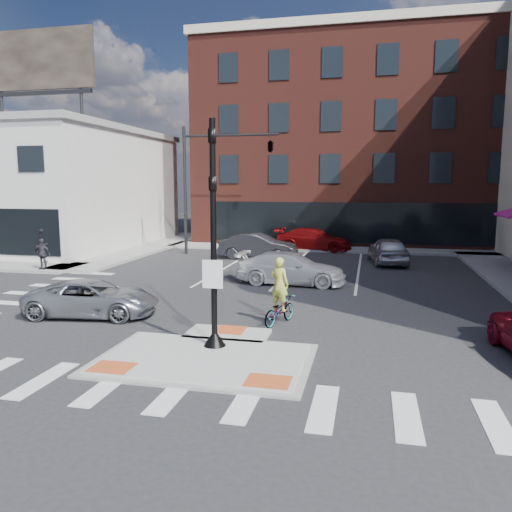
% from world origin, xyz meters
% --- Properties ---
extents(ground, '(120.00, 120.00, 0.00)m').
position_xyz_m(ground, '(0.00, 0.00, 0.00)').
color(ground, '#28282B').
rests_on(ground, ground).
extents(refuge_island, '(5.40, 4.65, 0.13)m').
position_xyz_m(refuge_island, '(0.00, -0.26, 0.05)').
color(refuge_island, gray).
rests_on(refuge_island, ground).
extents(sidewalk_nw, '(23.50, 20.50, 0.15)m').
position_xyz_m(sidewalk_nw, '(-16.76, 15.29, 0.08)').
color(sidewalk_nw, gray).
rests_on(sidewalk_nw, ground).
extents(sidewalk_n, '(26.00, 3.00, 0.15)m').
position_xyz_m(sidewalk_n, '(3.00, 22.00, 0.07)').
color(sidewalk_n, gray).
rests_on(sidewalk_n, ground).
extents(building_nw, '(20.40, 16.40, 14.40)m').
position_xyz_m(building_nw, '(-21.98, 19.98, 4.23)').
color(building_nw, silver).
rests_on(building_nw, ground).
extents(building_n, '(24.40, 18.40, 15.50)m').
position_xyz_m(building_n, '(3.00, 31.99, 7.80)').
color(building_n, '#59231B').
rests_on(building_n, ground).
extents(building_far_left, '(10.00, 12.00, 10.00)m').
position_xyz_m(building_far_left, '(-4.00, 52.00, 5.00)').
color(building_far_left, slate).
rests_on(building_far_left, ground).
extents(building_far_right, '(12.00, 12.00, 12.00)m').
position_xyz_m(building_far_right, '(9.00, 54.00, 6.00)').
color(building_far_right, brown).
rests_on(building_far_right, ground).
extents(signal_pole, '(0.60, 0.60, 5.98)m').
position_xyz_m(signal_pole, '(0.00, 0.40, 2.36)').
color(signal_pole, black).
rests_on(signal_pole, refuge_island).
extents(mast_arm_signal, '(6.10, 2.24, 8.00)m').
position_xyz_m(mast_arm_signal, '(-3.47, 18.00, 6.21)').
color(mast_arm_signal, black).
rests_on(mast_arm_signal, ground).
extents(silver_suv, '(4.64, 2.61, 1.22)m').
position_xyz_m(silver_suv, '(-5.11, 2.86, 0.61)').
color(silver_suv, '#A3A6AA').
rests_on(silver_suv, ground).
extents(white_pickup, '(4.92, 2.12, 1.41)m').
position_xyz_m(white_pickup, '(0.61, 9.78, 0.71)').
color(white_pickup, silver).
rests_on(white_pickup, ground).
extents(bg_car_dark, '(4.69, 1.82, 1.52)m').
position_xyz_m(bg_car_dark, '(-2.50, 16.85, 0.76)').
color(bg_car_dark, '#27272C').
rests_on(bg_car_dark, ground).
extents(bg_car_silver, '(2.42, 4.64, 1.51)m').
position_xyz_m(bg_car_silver, '(5.03, 16.76, 0.75)').
color(bg_car_silver, '#B9BCC1').
rests_on(bg_car_silver, ground).
extents(bg_car_red, '(5.31, 2.66, 1.48)m').
position_xyz_m(bg_car_red, '(0.31, 21.50, 0.74)').
color(bg_car_red, maroon).
rests_on(bg_car_red, ground).
extents(cyclist, '(1.17, 1.81, 2.17)m').
position_xyz_m(cyclist, '(1.26, 3.25, 0.73)').
color(cyclist, '#3F3F44').
rests_on(cyclist, ground).
extents(pedestrian_a, '(1.16, 1.15, 1.89)m').
position_xyz_m(pedestrian_a, '(-13.59, 12.00, 1.10)').
color(pedestrian_a, black).
rests_on(pedestrian_a, sidewalk_nw).
extents(pedestrian_b, '(0.94, 0.42, 1.57)m').
position_xyz_m(pedestrian_b, '(-12.22, 10.00, 0.94)').
color(pedestrian_b, '#322E38').
rests_on(pedestrian_b, sidewalk_nw).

